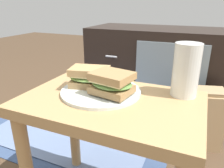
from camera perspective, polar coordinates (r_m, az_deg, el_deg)
side_table at (r=0.71m, az=-0.46°, el=-10.60°), size 0.56×0.36×0.46m
tv_cabinet at (r=1.59m, az=11.96°, el=4.02°), size 0.96×0.46×0.58m
area_rug at (r=1.37m, az=-9.77°, el=-11.97°), size 1.15×0.73×0.01m
plate at (r=0.71m, az=-2.97°, el=-1.94°), size 0.26×0.26×0.01m
sandwich_front at (r=0.73m, az=-5.97°, el=1.91°), size 0.16×0.12×0.07m
sandwich_back at (r=0.66m, az=0.23°, el=0.30°), size 0.15×0.13×0.07m
beer_glass at (r=0.70m, az=19.13°, el=3.12°), size 0.08×0.08×0.17m
paper_bag at (r=1.24m, az=21.98°, el=-8.48°), size 0.27×0.19×0.33m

